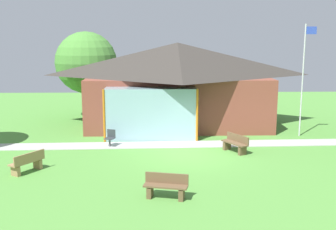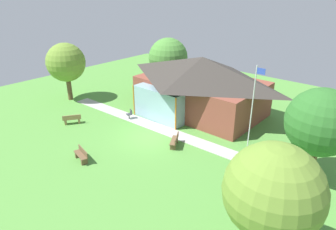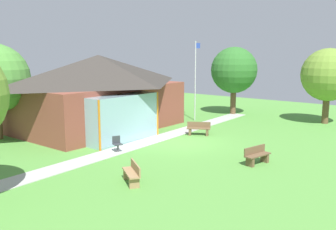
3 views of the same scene
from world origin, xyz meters
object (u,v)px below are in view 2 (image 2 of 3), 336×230
at_px(bench_mid_left, 72,119).
at_px(tree_far_east, 273,192).
at_px(patio_chair_west, 130,114).
at_px(tree_east_hedge, 320,123).
at_px(tree_west_hedge, 66,63).
at_px(pavilion, 200,84).
at_px(flagpole, 253,105).
at_px(bench_rear_near_path, 175,141).
at_px(bench_front_center, 82,155).
at_px(tree_behind_pavilion_left, 168,58).

distance_m(bench_mid_left, tree_far_east, 18.63).
relative_size(patio_chair_west, tree_east_hedge, 0.15).
xyz_separation_m(bench_mid_left, tree_far_east, (18.18, -2.49, 3.22)).
xyz_separation_m(patio_chair_west, tree_west_hedge, (-8.24, -0.67, 3.42)).
distance_m(pavilion, flagpole, 7.55).
bearing_deg(bench_mid_left, tree_east_hedge, -40.75).
xyz_separation_m(bench_mid_left, tree_west_hedge, (-5.32, 3.23, 3.43)).
bearing_deg(tree_west_hedge, bench_mid_left, -31.21).
bearing_deg(bench_rear_near_path, tree_east_hedge, -106.01).
distance_m(bench_rear_near_path, bench_mid_left, 9.41).
distance_m(bench_rear_near_path, tree_east_hedge, 9.61).
bearing_deg(pavilion, bench_front_center, -94.42).
bearing_deg(tree_far_east, bench_mid_left, 172.20).
xyz_separation_m(bench_rear_near_path, tree_east_hedge, (8.72, 2.24, 3.36)).
relative_size(pavilion, tree_behind_pavilion_left, 2.02).
distance_m(bench_rear_near_path, tree_west_hedge, 14.74).
relative_size(flagpole, bench_front_center, 3.92).
height_order(bench_rear_near_path, tree_east_hedge, tree_east_hedge).
bearing_deg(tree_west_hedge, tree_behind_pavilion_left, 55.83).
bearing_deg(bench_mid_left, tree_west_hedge, 92.30).
distance_m(tree_west_hedge, tree_behind_pavilion_left, 10.38).
bearing_deg(patio_chair_west, bench_rear_near_path, -170.21).
distance_m(tree_behind_pavilion_left, tree_far_east, 22.74).
bearing_deg(patio_chair_west, bench_front_center, 131.85).
bearing_deg(tree_behind_pavilion_left, bench_front_center, -71.01).
xyz_separation_m(tree_west_hedge, tree_east_hedge, (23.04, 1.77, -0.07)).
relative_size(tree_far_east, tree_east_hedge, 0.97).
distance_m(patio_chair_west, tree_west_hedge, 8.94).
bearing_deg(pavilion, bench_mid_left, -125.09).
relative_size(pavilion, tree_east_hedge, 2.05).
height_order(bench_front_center, bench_mid_left, same).
relative_size(pavilion, bench_mid_left, 7.86).
height_order(pavilion, bench_rear_near_path, pavilion).
distance_m(bench_front_center, tree_east_hedge, 14.86).
bearing_deg(patio_chair_west, flagpole, -148.59).
relative_size(flagpole, patio_chair_west, 7.11).
bearing_deg(tree_west_hedge, pavilion, 26.98).
xyz_separation_m(pavilion, bench_mid_left, (-6.49, -9.24, -2.24)).
distance_m(bench_rear_near_path, tree_far_east, 11.05).
bearing_deg(bench_front_center, patio_chair_west, -55.52).
bearing_deg(bench_front_center, bench_mid_left, -14.05).
bearing_deg(patio_chair_west, bench_mid_left, 73.67).
height_order(patio_chair_west, tree_east_hedge, tree_east_hedge).
relative_size(bench_rear_near_path, tree_behind_pavilion_left, 0.26).
distance_m(flagpole, bench_mid_left, 14.77).
relative_size(bench_rear_near_path, tree_west_hedge, 0.26).
height_order(flagpole, tree_east_hedge, flagpole).
height_order(flagpole, patio_chair_west, flagpole).
bearing_deg(tree_east_hedge, bench_front_center, -147.21).
bearing_deg(bench_mid_left, patio_chair_west, -3.27).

